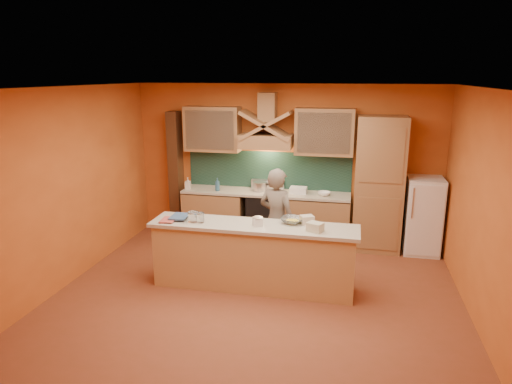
% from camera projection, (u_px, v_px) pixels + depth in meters
% --- Properties ---
extents(floor, '(5.50, 5.00, 0.01)m').
position_uv_depth(floor, '(256.00, 297.00, 6.24)').
color(floor, brown).
rests_on(floor, ground).
extents(ceiling, '(5.50, 5.00, 0.01)m').
position_uv_depth(ceiling, '(256.00, 88.00, 5.53)').
color(ceiling, white).
rests_on(ceiling, wall_back).
extents(wall_back, '(5.50, 0.02, 2.80)m').
position_uv_depth(wall_back, '(285.00, 163.00, 8.25)').
color(wall_back, '#C76127').
rests_on(wall_back, floor).
extents(wall_front, '(5.50, 0.02, 2.80)m').
position_uv_depth(wall_front, '(188.00, 283.00, 3.52)').
color(wall_front, '#C76127').
rests_on(wall_front, floor).
extents(wall_left, '(0.02, 5.00, 2.80)m').
position_uv_depth(wall_left, '(66.00, 188.00, 6.45)').
color(wall_left, '#C76127').
rests_on(wall_left, floor).
extents(wall_right, '(0.02, 5.00, 2.80)m').
position_uv_depth(wall_right, '(486.00, 212.00, 5.32)').
color(wall_right, '#C76127').
rests_on(wall_right, floor).
extents(base_cabinet_left, '(1.10, 0.60, 0.86)m').
position_uv_depth(base_cabinet_left, '(215.00, 214.00, 8.47)').
color(base_cabinet_left, '#A17349').
rests_on(base_cabinet_left, floor).
extents(base_cabinet_right, '(1.10, 0.60, 0.86)m').
position_uv_depth(base_cabinet_right, '(318.00, 221.00, 8.08)').
color(base_cabinet_right, '#A17349').
rests_on(base_cabinet_right, floor).
extents(counter_top, '(3.00, 0.62, 0.04)m').
position_uv_depth(counter_top, '(265.00, 193.00, 8.15)').
color(counter_top, '#B6AD9A').
rests_on(counter_top, base_cabinet_left).
extents(stove, '(0.60, 0.58, 0.90)m').
position_uv_depth(stove, '(265.00, 217.00, 8.27)').
color(stove, black).
rests_on(stove, floor).
extents(backsplash, '(3.00, 0.03, 0.70)m').
position_uv_depth(backsplash, '(269.00, 170.00, 8.33)').
color(backsplash, '#18352D').
rests_on(backsplash, wall_back).
extents(range_hood, '(0.92, 0.50, 0.24)m').
position_uv_depth(range_hood, '(266.00, 141.00, 7.97)').
color(range_hood, '#A17349').
rests_on(range_hood, wall_back).
extents(hood_chimney, '(0.30, 0.30, 0.50)m').
position_uv_depth(hood_chimney, '(268.00, 107.00, 7.92)').
color(hood_chimney, '#A17349').
rests_on(hood_chimney, wall_back).
extents(upper_cabinet_left, '(1.00, 0.35, 0.80)m').
position_uv_depth(upper_cabinet_left, '(213.00, 129.00, 8.20)').
color(upper_cabinet_left, '#A17349').
rests_on(upper_cabinet_left, wall_back).
extents(upper_cabinet_right, '(1.00, 0.35, 0.80)m').
position_uv_depth(upper_cabinet_right, '(325.00, 132.00, 7.79)').
color(upper_cabinet_right, '#A17349').
rests_on(upper_cabinet_right, wall_back).
extents(pantry_column, '(0.80, 0.60, 2.30)m').
position_uv_depth(pantry_column, '(379.00, 185.00, 7.69)').
color(pantry_column, '#A17349').
rests_on(pantry_column, floor).
extents(fridge, '(0.58, 0.60, 1.30)m').
position_uv_depth(fridge, '(423.00, 216.00, 7.66)').
color(fridge, white).
rests_on(fridge, floor).
extents(trim_column_left, '(0.20, 0.30, 2.30)m').
position_uv_depth(trim_column_left, '(176.00, 173.00, 8.59)').
color(trim_column_left, '#472816').
rests_on(trim_column_left, floor).
extents(island_body, '(2.80, 0.55, 0.88)m').
position_uv_depth(island_body, '(253.00, 258.00, 6.43)').
color(island_body, tan).
rests_on(island_body, floor).
extents(island_top, '(2.90, 0.62, 0.05)m').
position_uv_depth(island_top, '(253.00, 226.00, 6.31)').
color(island_top, '#B6AD9A').
rests_on(island_top, island_body).
extents(person, '(0.69, 0.57, 1.61)m').
position_uv_depth(person, '(277.00, 220.00, 6.94)').
color(person, '#70665B').
rests_on(person, floor).
extents(pot_large, '(0.29, 0.29, 0.17)m').
position_uv_depth(pot_large, '(260.00, 187.00, 8.19)').
color(pot_large, silver).
rests_on(pot_large, stove).
extents(pot_small, '(0.24, 0.24, 0.13)m').
position_uv_depth(pot_small, '(271.00, 187.00, 8.29)').
color(pot_small, silver).
rests_on(pot_small, stove).
extents(soap_bottle_a, '(0.11, 0.11, 0.22)m').
position_uv_depth(soap_bottle_a, '(188.00, 183.00, 8.30)').
color(soap_bottle_a, silver).
rests_on(soap_bottle_a, counter_top).
extents(soap_bottle_b, '(0.10, 0.10, 0.24)m').
position_uv_depth(soap_bottle_b, '(217.00, 184.00, 8.18)').
color(soap_bottle_b, '#2F5E82').
rests_on(soap_bottle_b, counter_top).
extents(bowl_back, '(0.28, 0.28, 0.07)m').
position_uv_depth(bowl_back, '(324.00, 194.00, 7.87)').
color(bowl_back, white).
rests_on(bowl_back, counter_top).
extents(dish_rack, '(0.29, 0.23, 0.10)m').
position_uv_depth(dish_rack, '(298.00, 190.00, 8.05)').
color(dish_rack, white).
rests_on(dish_rack, counter_top).
extents(book_lower, '(0.23, 0.29, 0.03)m').
position_uv_depth(book_lower, '(161.00, 220.00, 6.46)').
color(book_lower, '#BE4C43').
rests_on(book_lower, island_top).
extents(book_upper, '(0.25, 0.34, 0.02)m').
position_uv_depth(book_upper, '(172.00, 216.00, 6.55)').
color(book_upper, '#39557E').
rests_on(book_upper, island_top).
extents(jar_large, '(0.20, 0.20, 0.14)m').
position_uv_depth(jar_large, '(193.00, 217.00, 6.40)').
color(jar_large, white).
rests_on(jar_large, island_top).
extents(jar_small, '(0.14, 0.14, 0.14)m').
position_uv_depth(jar_small, '(200.00, 218.00, 6.36)').
color(jar_small, silver).
rests_on(jar_small, island_top).
extents(kitchen_scale, '(0.17, 0.17, 0.11)m').
position_uv_depth(kitchen_scale, '(258.00, 222.00, 6.24)').
color(kitchen_scale, silver).
rests_on(kitchen_scale, island_top).
extents(mixing_bowl, '(0.37, 0.37, 0.08)m').
position_uv_depth(mixing_bowl, '(292.00, 220.00, 6.35)').
color(mixing_bowl, white).
rests_on(mixing_bowl, island_top).
extents(cloth, '(0.24, 0.20, 0.01)m').
position_uv_depth(cloth, '(313.00, 227.00, 6.16)').
color(cloth, beige).
rests_on(cloth, island_top).
extents(grocery_bag_a, '(0.22, 0.21, 0.12)m').
position_uv_depth(grocery_bag_a, '(307.00, 220.00, 6.32)').
color(grocery_bag_a, beige).
rests_on(grocery_bag_a, island_top).
extents(grocery_bag_b, '(0.24, 0.22, 0.12)m').
position_uv_depth(grocery_bag_b, '(315.00, 227.00, 6.01)').
color(grocery_bag_b, beige).
rests_on(grocery_bag_b, island_top).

